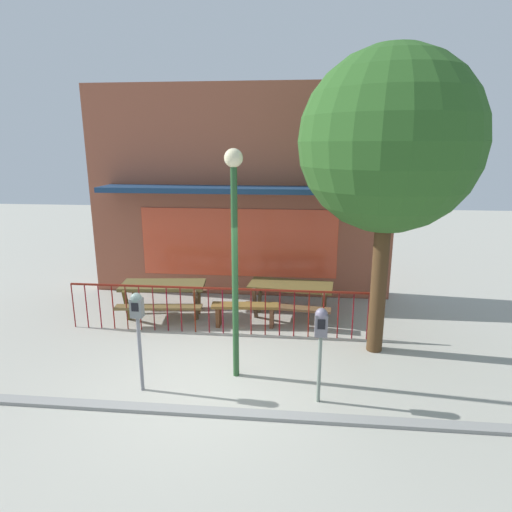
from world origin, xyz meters
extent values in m
plane|color=#A5A397|center=(0.00, 0.00, 0.00)|extent=(40.00, 40.00, 0.00)
cube|color=brown|center=(0.00, 4.58, 0.00)|extent=(7.47, 0.54, 0.01)
cube|color=#9A513A|center=(0.00, 4.58, 2.56)|extent=(7.47, 0.50, 5.11)
cube|color=#E54C2D|center=(0.00, 4.32, 1.35)|extent=(4.86, 0.02, 1.70)
cube|color=navy|center=(0.00, 3.89, 2.71)|extent=(6.35, 0.88, 0.12)
cube|color=maroon|center=(0.00, 1.97, 0.95)|extent=(6.28, 0.04, 0.04)
cylinder|color=maroon|center=(-3.14, 1.97, 0.47)|extent=(0.02, 0.02, 0.95)
cylinder|color=maroon|center=(-2.85, 1.97, 0.47)|extent=(0.02, 0.02, 0.95)
cylinder|color=maroon|center=(-2.57, 1.97, 0.47)|extent=(0.02, 0.02, 0.95)
cylinder|color=maroon|center=(-2.28, 1.97, 0.47)|extent=(0.02, 0.02, 0.95)
cylinder|color=maroon|center=(-2.00, 1.97, 0.47)|extent=(0.02, 0.02, 0.95)
cylinder|color=maroon|center=(-1.71, 1.97, 0.47)|extent=(0.02, 0.02, 0.95)
cylinder|color=maroon|center=(-1.43, 1.97, 0.47)|extent=(0.02, 0.02, 0.95)
cylinder|color=maroon|center=(-1.14, 1.97, 0.47)|extent=(0.02, 0.02, 0.95)
cylinder|color=maroon|center=(-0.86, 1.97, 0.47)|extent=(0.02, 0.02, 0.95)
cylinder|color=maroon|center=(-0.57, 1.97, 0.47)|extent=(0.02, 0.02, 0.95)
cylinder|color=maroon|center=(-0.29, 1.97, 0.47)|extent=(0.02, 0.02, 0.95)
cylinder|color=maroon|center=(0.00, 1.97, 0.47)|extent=(0.02, 0.02, 0.95)
cylinder|color=maroon|center=(0.29, 1.97, 0.47)|extent=(0.02, 0.02, 0.95)
cylinder|color=maroon|center=(0.57, 1.97, 0.47)|extent=(0.02, 0.02, 0.95)
cylinder|color=maroon|center=(0.86, 1.97, 0.47)|extent=(0.02, 0.02, 0.95)
cylinder|color=maroon|center=(1.14, 1.97, 0.47)|extent=(0.02, 0.02, 0.95)
cylinder|color=maroon|center=(1.43, 1.97, 0.47)|extent=(0.02, 0.02, 0.95)
cylinder|color=maroon|center=(1.71, 1.97, 0.47)|extent=(0.02, 0.02, 0.95)
cylinder|color=maroon|center=(2.00, 1.97, 0.47)|extent=(0.02, 0.02, 0.95)
cylinder|color=maroon|center=(2.28, 1.97, 0.47)|extent=(0.02, 0.02, 0.95)
cylinder|color=maroon|center=(2.57, 1.97, 0.47)|extent=(0.02, 0.02, 0.95)
cylinder|color=maroon|center=(2.85, 1.97, 0.47)|extent=(0.02, 0.02, 0.95)
cylinder|color=maroon|center=(3.14, 1.97, 0.47)|extent=(0.02, 0.02, 0.95)
cube|color=brown|center=(-1.44, 2.70, 0.74)|extent=(1.87, 0.95, 0.07)
cube|color=brown|center=(-1.38, 2.15, 0.44)|extent=(1.82, 0.45, 0.05)
cube|color=brown|center=(-1.50, 3.24, 0.44)|extent=(1.82, 0.45, 0.05)
cube|color=#50441B|center=(-2.15, 2.34, 0.37)|extent=(0.11, 0.35, 0.78)
cube|color=brown|center=(-2.20, 2.90, 0.37)|extent=(0.11, 0.35, 0.78)
cube|color=brown|center=(-0.68, 2.50, 0.37)|extent=(0.11, 0.35, 0.78)
cube|color=brown|center=(-0.74, 3.05, 0.37)|extent=(0.11, 0.35, 0.78)
cube|color=brown|center=(1.34, 2.94, 0.74)|extent=(1.87, 0.96, 0.07)
cube|color=brown|center=(1.27, 2.39, 0.44)|extent=(1.82, 0.46, 0.05)
cube|color=brown|center=(1.40, 3.48, 0.44)|extent=(1.82, 0.46, 0.05)
cube|color=#4E3828|center=(0.57, 2.74, 0.37)|extent=(0.11, 0.36, 0.78)
cube|color=brown|center=(0.63, 3.30, 0.37)|extent=(0.11, 0.36, 0.78)
cube|color=#513923|center=(2.04, 2.58, 0.37)|extent=(0.11, 0.36, 0.78)
cube|color=brown|center=(2.10, 3.13, 0.37)|extent=(0.11, 0.36, 0.78)
cube|color=brown|center=(0.40, 2.38, 0.45)|extent=(1.42, 0.42, 0.06)
cube|color=brown|center=(-0.16, 2.35, 0.23)|extent=(0.08, 0.29, 0.45)
cube|color=brown|center=(0.96, 2.42, 0.23)|extent=(0.08, 0.29, 0.45)
cylinder|color=slate|center=(1.82, -0.26, 0.53)|extent=(0.06, 0.06, 1.06)
cube|color=slate|center=(1.82, -0.26, 1.23)|extent=(0.18, 0.14, 0.33)
sphere|color=slate|center=(1.82, -0.26, 1.39)|extent=(0.17, 0.17, 0.17)
cube|color=black|center=(1.82, -0.33, 1.27)|extent=(0.11, 0.01, 0.15)
cylinder|color=slate|center=(-0.89, -0.21, 0.61)|extent=(0.06, 0.06, 1.22)
cube|color=slate|center=(-0.89, -0.21, 1.37)|extent=(0.18, 0.14, 0.29)
sphere|color=slate|center=(-0.89, -0.21, 1.51)|extent=(0.17, 0.17, 0.17)
cube|color=black|center=(-0.89, -0.29, 1.40)|extent=(0.11, 0.01, 0.13)
cylinder|color=#47301A|center=(2.93, 1.53, 1.46)|extent=(0.28, 0.28, 2.92)
sphere|color=#2B5821|center=(2.93, 1.53, 3.76)|extent=(3.02, 3.02, 3.02)
cylinder|color=#254F28|center=(0.50, 0.37, 1.70)|extent=(0.10, 0.10, 3.40)
sphere|color=beige|center=(0.50, 0.37, 3.52)|extent=(0.28, 0.28, 0.28)
cube|color=gray|center=(0.00, -0.72, 0.00)|extent=(10.46, 0.20, 0.11)
camera|label=1|loc=(1.45, -5.99, 3.71)|focal=30.21mm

